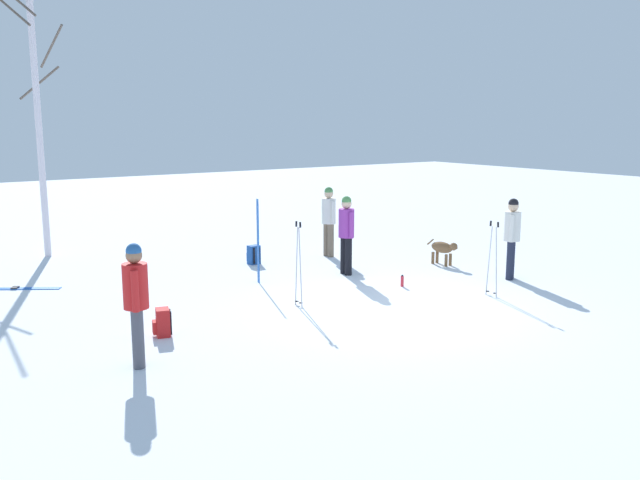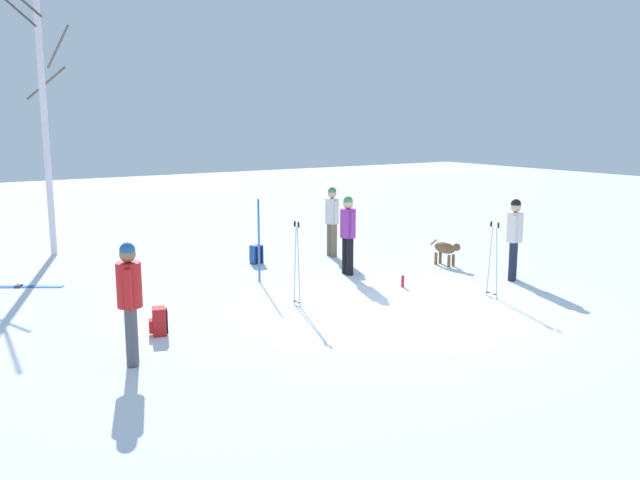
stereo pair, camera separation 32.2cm
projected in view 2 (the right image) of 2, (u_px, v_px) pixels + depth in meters
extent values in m
plane|color=white|center=(394.00, 308.00, 12.00)|extent=(60.00, 60.00, 0.00)
cylinder|color=black|center=(346.00, 255.00, 14.64)|extent=(0.16, 0.16, 0.82)
cylinder|color=black|center=(350.00, 257.00, 14.48)|extent=(0.16, 0.16, 0.82)
cylinder|color=purple|center=(348.00, 223.00, 14.44)|extent=(0.34, 0.34, 0.62)
sphere|color=beige|center=(348.00, 204.00, 14.36)|extent=(0.22, 0.22, 0.22)
sphere|color=#4C8C4C|center=(348.00, 201.00, 14.35)|extent=(0.21, 0.21, 0.21)
cylinder|color=purple|center=(343.00, 223.00, 14.62)|extent=(0.10, 0.10, 0.56)
cylinder|color=purple|center=(353.00, 225.00, 14.25)|extent=(0.10, 0.10, 0.56)
cylinder|color=#72604C|center=(330.00, 239.00, 16.56)|extent=(0.16, 0.16, 0.82)
cylinder|color=#72604C|center=(334.00, 240.00, 16.40)|extent=(0.16, 0.16, 0.82)
cylinder|color=silver|center=(332.00, 211.00, 16.35)|extent=(0.34, 0.34, 0.62)
sphere|color=beige|center=(332.00, 194.00, 16.28)|extent=(0.22, 0.22, 0.22)
sphere|color=#4C8C4C|center=(332.00, 191.00, 16.27)|extent=(0.21, 0.21, 0.21)
cylinder|color=silver|center=(327.00, 211.00, 16.53)|extent=(0.10, 0.10, 0.56)
cylinder|color=silver|center=(337.00, 213.00, 16.18)|extent=(0.10, 0.10, 0.56)
cylinder|color=#4C4C56|center=(132.00, 334.00, 9.30)|extent=(0.16, 0.16, 0.82)
cylinder|color=#4C4C56|center=(131.00, 338.00, 9.13)|extent=(0.16, 0.16, 0.82)
cylinder|color=red|center=(129.00, 285.00, 9.09)|extent=(0.34, 0.34, 0.62)
sphere|color=#997051|center=(127.00, 254.00, 9.01)|extent=(0.22, 0.22, 0.22)
sphere|color=#265999|center=(127.00, 250.00, 9.00)|extent=(0.21, 0.21, 0.21)
cylinder|color=red|center=(130.00, 283.00, 9.29)|extent=(0.10, 0.10, 0.56)
cylinder|color=red|center=(128.00, 290.00, 8.89)|extent=(0.10, 0.10, 0.56)
cylinder|color=#1E2338|center=(513.00, 260.00, 14.14)|extent=(0.16, 0.16, 0.82)
cylinder|color=#1E2338|center=(513.00, 262.00, 13.98)|extent=(0.16, 0.16, 0.82)
cylinder|color=silver|center=(515.00, 227.00, 13.93)|extent=(0.34, 0.34, 0.62)
sphere|color=beige|center=(516.00, 207.00, 13.86)|extent=(0.22, 0.22, 0.22)
sphere|color=black|center=(516.00, 204.00, 13.84)|extent=(0.21, 0.21, 0.21)
cylinder|color=silver|center=(516.00, 226.00, 14.13)|extent=(0.10, 0.10, 0.56)
cylinder|color=silver|center=(514.00, 229.00, 13.74)|extent=(0.10, 0.10, 0.56)
ellipsoid|color=brown|center=(445.00, 248.00, 15.46)|extent=(0.28, 0.62, 0.26)
sphere|color=brown|center=(456.00, 247.00, 15.20)|extent=(0.18, 0.18, 0.18)
ellipsoid|color=brown|center=(459.00, 249.00, 15.15)|extent=(0.07, 0.11, 0.06)
cylinder|color=brown|center=(433.00, 242.00, 15.72)|extent=(0.06, 0.19, 0.17)
cylinder|color=brown|center=(453.00, 260.00, 15.41)|extent=(0.07, 0.07, 0.28)
cylinder|color=brown|center=(449.00, 261.00, 15.32)|extent=(0.07, 0.07, 0.28)
cylinder|color=brown|center=(440.00, 258.00, 15.71)|extent=(0.07, 0.07, 0.28)
cylinder|color=brown|center=(436.00, 258.00, 15.61)|extent=(0.07, 0.07, 0.28)
cube|color=blue|center=(259.00, 243.00, 13.82)|extent=(0.04, 0.08, 1.66)
cube|color=blue|center=(258.00, 201.00, 13.66)|extent=(0.03, 0.06, 0.10)
cube|color=blue|center=(259.00, 243.00, 13.76)|extent=(0.04, 0.08, 1.66)
cube|color=blue|center=(259.00, 201.00, 13.61)|extent=(0.03, 0.06, 0.10)
cube|color=blue|center=(15.00, 287.00, 13.47)|extent=(1.63, 1.06, 0.02)
cube|color=#333338|center=(17.00, 286.00, 13.47)|extent=(0.14, 0.12, 0.03)
cube|color=blue|center=(17.00, 286.00, 13.57)|extent=(1.63, 1.06, 0.02)
cube|color=#333338|center=(20.00, 285.00, 13.57)|extent=(0.14, 0.12, 0.03)
cylinder|color=#B2B2BC|center=(295.00, 266.00, 12.10)|extent=(0.02, 0.11, 1.45)
cylinder|color=black|center=(295.00, 224.00, 11.97)|extent=(0.04, 0.04, 0.10)
cylinder|color=black|center=(295.00, 301.00, 12.22)|extent=(0.07, 0.07, 0.01)
cylinder|color=#B2B2BC|center=(299.00, 267.00, 12.00)|extent=(0.02, 0.11, 1.45)
cylinder|color=black|center=(298.00, 225.00, 11.86)|extent=(0.04, 0.04, 0.10)
cylinder|color=black|center=(299.00, 303.00, 12.12)|extent=(0.07, 0.07, 0.01)
cylinder|color=#B2B2BC|center=(489.00, 262.00, 12.74)|extent=(0.02, 0.10, 1.34)
cylinder|color=black|center=(491.00, 224.00, 12.61)|extent=(0.04, 0.04, 0.10)
cylinder|color=black|center=(488.00, 292.00, 12.84)|extent=(0.07, 0.07, 0.01)
cylinder|color=#B2B2BC|center=(497.00, 263.00, 12.59)|extent=(0.02, 0.10, 1.34)
cylinder|color=black|center=(498.00, 225.00, 12.46)|extent=(0.04, 0.04, 0.10)
cylinder|color=black|center=(495.00, 294.00, 12.70)|extent=(0.07, 0.07, 0.01)
cube|color=red|center=(159.00, 321.00, 10.51)|extent=(0.26, 0.31, 0.44)
cube|color=red|center=(151.00, 326.00, 10.48)|extent=(0.11, 0.20, 0.20)
cube|color=black|center=(166.00, 319.00, 10.61)|extent=(0.03, 0.04, 0.37)
cube|color=black|center=(167.00, 322.00, 10.47)|extent=(0.03, 0.04, 0.37)
cube|color=#1E4C99|center=(256.00, 254.00, 15.68)|extent=(0.28, 0.23, 0.44)
cube|color=#1E4C99|center=(253.00, 256.00, 15.79)|extent=(0.20, 0.08, 0.20)
cube|color=black|center=(262.00, 255.00, 15.63)|extent=(0.04, 0.03, 0.37)
cube|color=black|center=(257.00, 256.00, 15.54)|extent=(0.04, 0.03, 0.37)
cylinder|color=red|center=(127.00, 286.00, 13.25)|extent=(0.08, 0.08, 0.19)
cylinder|color=black|center=(126.00, 280.00, 13.23)|extent=(0.05, 0.05, 0.02)
cylinder|color=red|center=(403.00, 282.00, 13.51)|extent=(0.06, 0.06, 0.21)
cylinder|color=black|center=(403.00, 276.00, 13.49)|extent=(0.04, 0.04, 0.02)
cylinder|color=silver|center=(45.00, 128.00, 16.17)|extent=(0.16, 0.16, 6.23)
cylinder|color=brown|center=(23.00, 1.00, 15.22)|extent=(0.68, 0.74, 0.77)
cylinder|color=brown|center=(46.00, 83.00, 16.43)|extent=(0.92, 0.43, 0.83)
cylinder|color=brown|center=(58.00, 47.00, 16.20)|extent=(0.39, 0.96, 0.96)
cylinder|color=brown|center=(16.00, 9.00, 15.17)|extent=(0.67, 1.06, 0.88)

